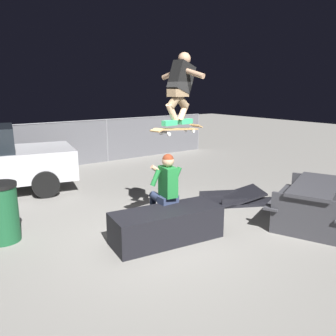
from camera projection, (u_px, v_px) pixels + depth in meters
name	position (u px, v px, depth m)	size (l,w,h in m)	color
ground_plane	(159.00, 236.00, 5.66)	(40.00, 40.00, 0.00)	gray
ledge_box_main	(167.00, 225.00, 5.45)	(1.78, 0.66, 0.53)	black
person_sitting_on_ledge	(165.00, 187.00, 5.75)	(0.60, 0.78, 1.36)	#2D3856
skateboard	(178.00, 129.00, 5.48)	(1.04, 0.34, 0.13)	#AD8451
skater_airborne	(180.00, 85.00, 5.36)	(0.63, 0.89, 1.12)	#2D9E66
kicker_ramp	(234.00, 199.00, 7.36)	(1.43, 1.25, 0.37)	black
picnic_table_back	(314.00, 197.00, 6.08)	(2.08, 1.88, 0.75)	#38383D
trash_bin	(2.00, 212.00, 5.39)	(0.53, 0.53, 0.96)	#19512D
fence_back	(46.00, 145.00, 10.14)	(12.05, 0.05, 1.42)	slate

